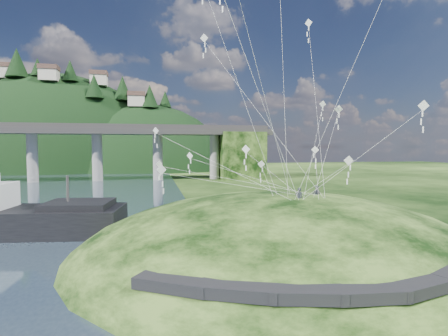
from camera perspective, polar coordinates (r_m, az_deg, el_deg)
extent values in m
plane|color=black|center=(27.22, -5.93, -15.76)|extent=(320.00, 320.00, 0.00)
ellipsoid|color=black|center=(31.31, 9.04, -16.08)|extent=(36.00, 32.00, 13.00)
cube|color=black|center=(18.92, -8.17, -18.06)|extent=(4.32, 3.62, 0.71)
cube|color=black|center=(17.80, 2.44, -19.23)|extent=(4.10, 2.97, 0.61)
cube|color=black|center=(17.87, 13.21, -19.26)|extent=(3.85, 2.37, 0.62)
cube|color=black|center=(18.92, 22.53, -18.26)|extent=(3.62, 1.83, 0.66)
cube|color=black|center=(20.80, 29.35, -16.39)|extent=(3.82, 2.27, 0.68)
cylinder|color=gray|center=(100.05, -28.81, 1.64)|extent=(2.60, 2.60, 13.00)
cylinder|color=gray|center=(96.62, -19.99, 1.81)|extent=(2.60, 2.60, 13.00)
cylinder|color=gray|center=(95.62, -10.76, 1.95)|extent=(2.60, 2.60, 13.00)
cylinder|color=gray|center=(97.11, -1.57, 2.03)|extent=(2.60, 2.60, 13.00)
cube|color=black|center=(98.70, 2.73, 2.05)|extent=(12.00, 11.00, 13.00)
ellipsoid|color=black|center=(156.86, -25.45, -2.33)|extent=(96.00, 68.00, 88.00)
ellipsoid|color=black|center=(144.84, -12.58, -4.12)|extent=(76.00, 56.00, 72.00)
cone|color=black|center=(151.05, -30.74, 14.56)|extent=(8.01, 8.01, 10.54)
cone|color=black|center=(148.20, -28.15, 14.33)|extent=(4.97, 4.97, 6.54)
cone|color=black|center=(143.32, -23.83, 14.34)|extent=(5.83, 5.83, 7.67)
cone|color=black|center=(135.88, -20.44, 12.42)|extent=(6.47, 6.47, 8.51)
cone|color=black|center=(141.73, -16.23, 12.39)|extent=(7.13, 7.13, 9.38)
cone|color=black|center=(135.93, -12.04, 11.40)|extent=(6.56, 6.56, 8.63)
cone|color=black|center=(141.55, -9.60, 11.03)|extent=(4.88, 4.88, 6.42)
cube|color=beige|center=(155.24, -32.12, 12.98)|extent=(6.00, 5.00, 4.00)
cube|color=brown|center=(155.73, -32.15, 13.96)|extent=(6.40, 5.40, 1.60)
cube|color=beige|center=(142.41, -26.65, 13.36)|extent=(6.00, 5.00, 4.00)
cube|color=brown|center=(142.91, -26.68, 14.42)|extent=(6.40, 5.40, 1.60)
cube|color=beige|center=(145.12, -19.74, 13.29)|extent=(6.00, 5.00, 4.00)
cube|color=brown|center=(145.61, -19.76, 14.33)|extent=(6.40, 5.40, 1.60)
cube|color=beige|center=(136.74, -14.11, 10.49)|extent=(6.00, 5.00, 4.00)
cube|color=brown|center=(137.10, -14.13, 11.61)|extent=(6.40, 5.40, 1.60)
cube|color=black|center=(42.07, -32.27, -7.45)|extent=(23.97, 9.48, 2.76)
cube|color=black|center=(38.82, -22.63, -5.51)|extent=(7.02, 6.12, 0.64)
cylinder|color=#2D2B2B|center=(38.99, -24.16, -3.47)|extent=(0.25, 0.25, 3.18)
cube|color=#322114|center=(31.60, -12.15, -12.34)|extent=(11.82, 6.64, 0.30)
cylinder|color=#322114|center=(30.08, -21.50, -13.75)|extent=(0.26, 0.26, 0.86)
cylinder|color=#322114|center=(30.77, -16.69, -13.26)|extent=(0.26, 0.26, 0.86)
cylinder|color=#322114|center=(31.66, -12.15, -12.71)|extent=(0.26, 0.26, 0.86)
cylinder|color=#322114|center=(32.74, -7.89, -12.13)|extent=(0.26, 0.26, 0.86)
cylinder|color=#322114|center=(33.97, -3.94, -11.52)|extent=(0.26, 0.26, 0.86)
imported|color=#22252E|center=(28.12, 12.16, -3.16)|extent=(0.64, 0.47, 1.62)
imported|color=#22252E|center=(31.07, 14.87, -2.77)|extent=(0.93, 0.91, 1.50)
cube|color=silver|center=(35.58, -10.57, 0.68)|extent=(0.64, 0.32, 0.68)
cube|color=silver|center=(35.60, -10.56, -0.10)|extent=(0.08, 0.07, 0.40)
cube|color=silver|center=(35.64, -10.55, -0.88)|extent=(0.08, 0.07, 0.40)
cube|color=silver|center=(35.67, -10.54, -1.66)|extent=(0.08, 0.07, 0.40)
cube|color=silver|center=(36.04, 6.11, 0.64)|extent=(0.79, 0.23, 0.78)
cube|color=silver|center=(36.08, 6.11, -0.25)|extent=(0.10, 0.05, 0.46)
cube|color=silver|center=(36.12, 6.10, -1.14)|extent=(0.10, 0.05, 0.46)
cube|color=silver|center=(36.17, 6.10, -2.03)|extent=(0.10, 0.05, 0.46)
cube|color=silver|center=(24.30, -0.57, 25.65)|extent=(0.08, 0.07, 0.38)
cube|color=silver|center=(24.12, -0.57, 24.62)|extent=(0.08, 0.07, 0.38)
cube|color=silver|center=(34.17, -3.35, 25.39)|extent=(0.10, 0.06, 0.47)
cube|color=silver|center=(33.88, 3.59, 3.08)|extent=(0.70, 0.58, 0.86)
cube|color=silver|center=(33.89, 3.59, 2.04)|extent=(0.11, 0.07, 0.50)
cube|color=silver|center=(33.91, 3.59, 1.00)|extent=(0.11, 0.07, 0.50)
cube|color=silver|center=(33.94, 3.58, -0.03)|extent=(0.11, 0.07, 0.50)
cube|color=silver|center=(30.97, 18.21, 9.10)|extent=(0.69, 0.21, 0.68)
cube|color=silver|center=(30.92, 18.20, 8.20)|extent=(0.09, 0.02, 0.40)
cube|color=silver|center=(30.89, 18.18, 7.28)|extent=(0.09, 0.02, 0.40)
cube|color=silver|center=(30.86, 18.16, 6.37)|extent=(0.09, 0.02, 0.40)
cube|color=silver|center=(27.58, 29.80, 8.82)|extent=(0.73, 0.27, 0.75)
cube|color=silver|center=(27.53, 29.76, 7.71)|extent=(0.10, 0.03, 0.44)
cube|color=silver|center=(27.50, 29.73, 6.60)|extent=(0.10, 0.03, 0.44)
cube|color=silver|center=(27.47, 29.69, 5.48)|extent=(0.10, 0.03, 0.44)
cube|color=silver|center=(32.86, -5.60, 2.01)|extent=(0.52, 0.54, 0.71)
cube|color=silver|center=(32.88, -5.60, 1.12)|extent=(0.09, 0.07, 0.41)
cube|color=silver|center=(32.90, -5.59, 0.24)|extent=(0.09, 0.07, 0.41)
cube|color=silver|center=(32.94, -5.59, -0.64)|extent=(0.09, 0.07, 0.41)
cube|color=silver|center=(41.29, 13.65, 22.03)|extent=(0.56, 0.68, 0.82)
cube|color=silver|center=(41.10, 13.63, 21.24)|extent=(0.10, 0.08, 0.49)
cube|color=silver|center=(40.92, 13.62, 20.45)|extent=(0.10, 0.08, 0.49)
cube|color=silver|center=(40.75, 13.61, 19.65)|extent=(0.10, 0.08, 0.49)
cube|color=silver|center=(34.07, -11.08, 6.01)|extent=(0.58, 0.40, 0.65)
cube|color=silver|center=(34.06, -11.07, 5.21)|extent=(0.09, 0.04, 0.39)
cube|color=silver|center=(34.04, -11.06, 4.40)|extent=(0.09, 0.04, 0.39)
cube|color=silver|center=(34.04, -11.06, 3.59)|extent=(0.09, 0.04, 0.39)
cube|color=silver|center=(32.33, -3.26, 20.42)|extent=(0.67, 0.36, 0.71)
cube|color=silver|center=(32.18, -3.25, 19.55)|extent=(0.10, 0.04, 0.42)
cube|color=silver|center=(32.05, -3.25, 18.66)|extent=(0.10, 0.04, 0.42)
cube|color=silver|center=(31.91, -3.25, 17.76)|extent=(0.10, 0.04, 0.42)
cube|color=silver|center=(42.44, 15.82, 10.02)|extent=(0.82, 0.24, 0.80)
cube|color=silver|center=(42.38, 15.80, 9.24)|extent=(0.11, 0.05, 0.47)
cube|color=silver|center=(42.32, 15.79, 8.47)|extent=(0.11, 0.05, 0.47)
cube|color=silver|center=(42.28, 15.78, 7.69)|extent=(0.11, 0.05, 0.47)
cube|color=silver|center=(24.15, -10.19, -0.28)|extent=(0.69, 0.20, 0.69)
cube|color=silver|center=(24.19, -10.17, -1.45)|extent=(0.09, 0.05, 0.40)
cube|color=silver|center=(24.24, -10.16, -2.61)|extent=(0.09, 0.05, 0.40)
cube|color=silver|center=(24.29, -10.15, -3.77)|extent=(0.09, 0.05, 0.40)
cube|color=silver|center=(32.30, 19.69, 1.17)|extent=(0.86, 0.22, 0.86)
cube|color=silver|center=(32.33, 19.66, 0.08)|extent=(0.11, 0.03, 0.50)
cube|color=silver|center=(32.37, 19.64, -1.01)|extent=(0.11, 0.03, 0.50)
cube|color=silver|center=(32.42, 19.62, -2.09)|extent=(0.11, 0.03, 0.50)
cube|color=silver|center=(37.39, 14.66, 2.90)|extent=(0.57, 0.64, 0.80)
cube|color=silver|center=(37.40, 14.64, 2.01)|extent=(0.10, 0.07, 0.48)
cube|color=silver|center=(37.42, 14.63, 1.12)|extent=(0.10, 0.07, 0.48)
cube|color=silver|center=(37.45, 14.62, 0.23)|extent=(0.10, 0.07, 0.48)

